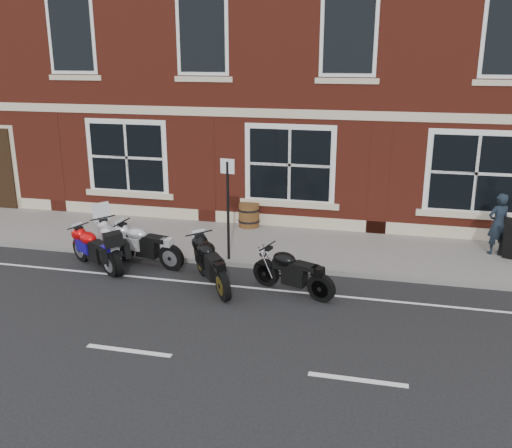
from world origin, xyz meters
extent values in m
plane|color=black|center=(0.00, 0.00, 0.00)|extent=(80.00, 80.00, 0.00)
cube|color=slate|center=(0.00, 3.00, 0.06)|extent=(30.00, 3.00, 0.12)
cube|color=slate|center=(0.00, 1.42, 0.06)|extent=(30.00, 0.16, 0.12)
cube|color=maroon|center=(0.00, 10.50, 6.00)|extent=(24.00, 12.00, 12.00)
cylinder|color=black|center=(-2.64, 1.41, 0.33)|extent=(0.50, 0.61, 0.66)
cylinder|color=black|center=(-1.76, 0.20, 0.33)|extent=(0.50, 0.61, 0.66)
cube|color=black|center=(-2.23, 0.84, 0.68)|extent=(0.69, 0.82, 0.23)
ellipsoid|color=#ABABB0|center=(-2.32, 0.97, 0.81)|extent=(0.64, 0.69, 0.33)
cube|color=black|center=(-1.99, 0.51, 0.77)|extent=(0.55, 0.62, 0.10)
cube|color=silver|center=(-2.63, 1.39, 1.19)|extent=(0.38, 0.29, 0.47)
cylinder|color=black|center=(-3.08, 0.86, 0.31)|extent=(0.59, 0.43, 0.61)
cylinder|color=black|center=(-1.90, 0.13, 0.31)|extent=(0.59, 0.43, 0.61)
cube|color=black|center=(-2.53, 0.52, 0.63)|extent=(0.77, 0.60, 0.21)
ellipsoid|color=red|center=(-2.66, 0.60, 0.75)|extent=(0.64, 0.58, 0.31)
cube|color=black|center=(-2.21, 0.32, 0.71)|extent=(0.58, 0.49, 0.10)
cylinder|color=black|center=(0.16, 0.71, 0.34)|extent=(0.51, 0.64, 0.68)
cylinder|color=black|center=(1.04, -0.55, 0.34)|extent=(0.51, 0.64, 0.68)
cube|color=black|center=(0.57, 0.12, 0.70)|extent=(0.70, 0.84, 0.23)
ellipsoid|color=black|center=(0.48, 0.25, 0.83)|extent=(0.66, 0.71, 0.34)
cube|color=black|center=(0.81, -0.22, 0.79)|extent=(0.56, 0.64, 0.11)
cylinder|color=black|center=(-2.12, 1.18, 0.33)|extent=(0.67, 0.29, 0.66)
cylinder|color=black|center=(-0.67, 0.82, 0.33)|extent=(0.67, 0.29, 0.66)
cube|color=black|center=(-1.44, 1.01, 0.68)|extent=(0.86, 0.43, 0.23)
ellipsoid|color=#ABAAAF|center=(-1.59, 1.05, 0.80)|extent=(0.65, 0.50, 0.33)
cube|color=black|center=(-1.05, 0.91, 0.76)|extent=(0.61, 0.39, 0.10)
cylinder|color=black|center=(1.75, 0.43, 0.32)|extent=(0.63, 0.37, 0.63)
cylinder|color=black|center=(3.06, -0.13, 0.32)|extent=(0.63, 0.37, 0.63)
cube|color=black|center=(2.36, 0.17, 0.65)|extent=(0.82, 0.53, 0.22)
ellipsoid|color=black|center=(2.22, 0.23, 0.77)|extent=(0.65, 0.54, 0.32)
cube|color=black|center=(2.72, 0.01, 0.73)|extent=(0.60, 0.45, 0.10)
imported|color=black|center=(7.01, 3.51, 0.91)|extent=(0.68, 0.59, 1.58)
cylinder|color=#4C3614|center=(0.36, 4.30, 0.47)|extent=(0.60, 0.60, 0.70)
cylinder|color=black|center=(0.36, 4.30, 0.30)|extent=(0.63, 0.63, 0.05)
cylinder|color=black|center=(0.36, 4.30, 0.64)|extent=(0.63, 0.63, 0.05)
cylinder|color=black|center=(0.53, 1.55, 1.34)|extent=(0.07, 0.07, 2.45)
cube|color=silver|center=(0.53, 1.55, 2.46)|extent=(0.36, 0.07, 0.36)
camera|label=1|loc=(4.28, -11.20, 5.10)|focal=40.00mm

